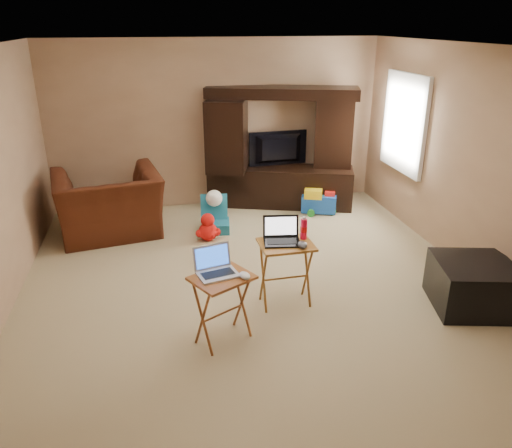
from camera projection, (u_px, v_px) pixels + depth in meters
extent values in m
plane|color=tan|center=(252.00, 284.00, 5.56)|extent=(5.50, 5.50, 0.00)
plane|color=silver|center=(252.00, 46.00, 4.61)|extent=(5.50, 5.50, 0.00)
plane|color=tan|center=(216.00, 125.00, 7.57)|extent=(5.00, 0.00, 5.00)
plane|color=tan|center=(356.00, 326.00, 2.59)|extent=(5.00, 0.00, 5.00)
plane|color=tan|center=(472.00, 163.00, 5.55)|extent=(0.00, 5.50, 5.50)
plane|color=white|center=(406.00, 123.00, 6.90)|extent=(0.00, 1.20, 1.20)
cube|color=white|center=(404.00, 123.00, 6.89)|extent=(0.06, 1.14, 1.34)
cube|color=black|center=(281.00, 148.00, 7.60)|extent=(2.29, 1.22, 1.82)
imported|color=black|center=(280.00, 149.00, 7.68)|extent=(0.93, 0.17, 0.53)
imported|color=#4D1B10|center=(109.00, 204.00, 6.68)|extent=(1.52, 1.38, 0.87)
cube|color=black|center=(473.00, 285.00, 5.04)|extent=(0.91, 0.91, 0.48)
cube|color=#A45727|center=(223.00, 309.00, 4.47)|extent=(0.63, 0.59, 0.65)
cube|color=#9C6425|center=(286.00, 274.00, 5.05)|extent=(0.53, 0.43, 0.68)
cube|color=#B8B8BD|center=(218.00, 263.00, 4.32)|extent=(0.40, 0.35, 0.24)
cube|color=black|center=(282.00, 232.00, 4.88)|extent=(0.40, 0.34, 0.24)
ellipsoid|color=silver|center=(245.00, 276.00, 4.30)|extent=(0.12, 0.15, 0.05)
ellipsoid|color=#3B3B3F|center=(303.00, 245.00, 4.82)|extent=(0.10, 0.15, 0.06)
cylinder|color=red|center=(304.00, 229.00, 4.99)|extent=(0.07, 0.07, 0.21)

